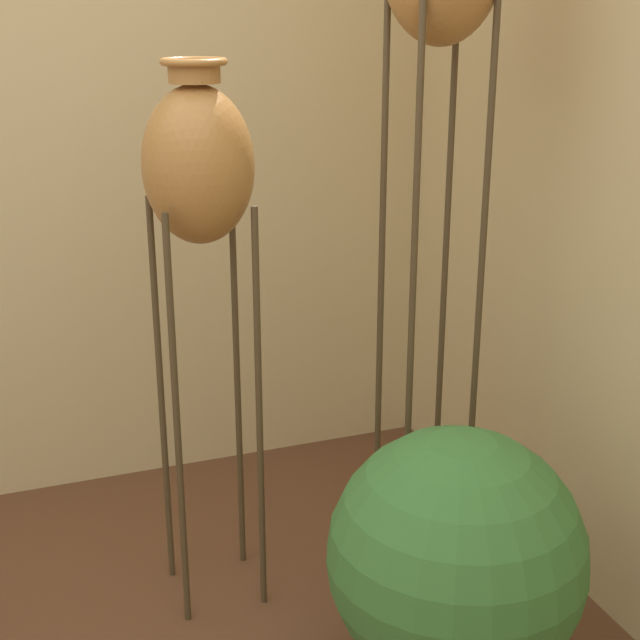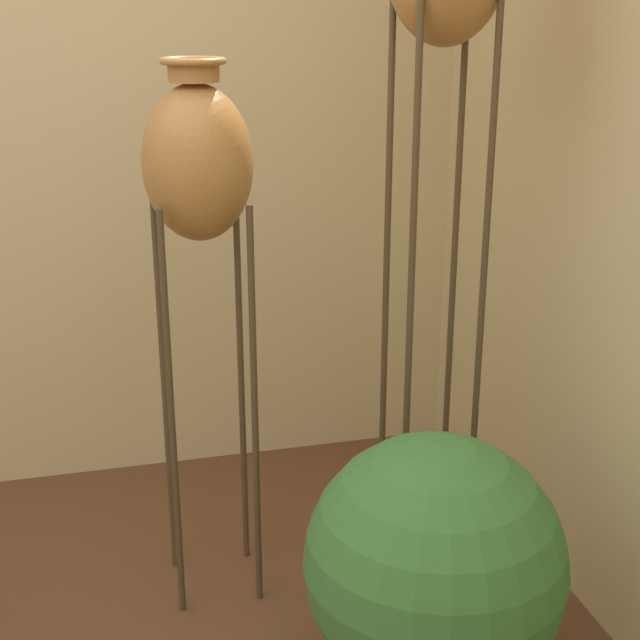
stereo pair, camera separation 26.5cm
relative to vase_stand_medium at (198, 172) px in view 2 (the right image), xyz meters
The scene contains 2 objects.
vase_stand_medium is the anchor object (origin of this frame).
potted_plant 1.24m from the vase_stand_medium, 55.01° to the right, with size 0.67×0.67×0.77m.
Camera 2 is at (0.38, -1.58, 1.75)m, focal length 50.00 mm.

